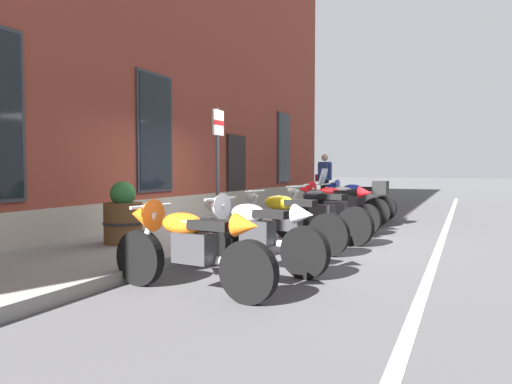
{
  "coord_description": "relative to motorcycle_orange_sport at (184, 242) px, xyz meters",
  "views": [
    {
      "loc": [
        -8.4,
        -3.61,
        1.32
      ],
      "look_at": [
        0.54,
        0.36,
        0.85
      ],
      "focal_mm": 33.4,
      "sensor_mm": 36.0,
      "label": 1
    }
  ],
  "objects": [
    {
      "name": "motorcycle_red_sport",
      "position": [
        5.42,
        -0.13,
        0.04
      ],
      "size": [
        0.64,
        2.02,
        1.08
      ],
      "color": "black",
      "rests_on": "ground_plane"
    },
    {
      "name": "motorcycle_blue_sport",
      "position": [
        8.13,
        -0.03,
        0.03
      ],
      "size": [
        0.62,
        2.07,
        1.06
      ],
      "color": "black",
      "rests_on": "ground_plane"
    },
    {
      "name": "motorcycle_white_sport",
      "position": [
        1.33,
        -0.15,
        0.0
      ],
      "size": [
        0.73,
        2.13,
        1.0
      ],
      "color": "black",
      "rests_on": "ground_plane"
    },
    {
      "name": "parking_sign",
      "position": [
        3.07,
        1.26,
        1.06
      ],
      "size": [
        0.36,
        0.07,
        2.23
      ],
      "color": "#4C4C51",
      "rests_on": "sidewalk"
    },
    {
      "name": "lane_stripe",
      "position": [
        4.11,
        -2.33,
        -0.54
      ],
      "size": [
        29.29,
        0.12,
        0.01
      ],
      "primitive_type": "cube",
      "color": "silver",
      "rests_on": "ground_plane"
    },
    {
      "name": "motorcycle_black_naked",
      "position": [
        4.07,
        -0.29,
        -0.05
      ],
      "size": [
        0.83,
        2.07,
        1.01
      ],
      "color": "black",
      "rests_on": "ground_plane"
    },
    {
      "name": "sidewalk",
      "position": [
        4.11,
        2.11,
        -0.47
      ],
      "size": [
        29.29,
        2.5,
        0.15
      ],
      "primitive_type": "cube",
      "color": "slate",
      "rests_on": "ground_plane"
    },
    {
      "name": "pedestrian_blue_top",
      "position": [
        11.03,
        1.57,
        0.54
      ],
      "size": [
        0.37,
        0.63,
        1.67
      ],
      "color": "black",
      "rests_on": "sidewalk"
    },
    {
      "name": "barrel_planter",
      "position": [
        1.71,
        2.23,
        0.02
      ],
      "size": [
        0.63,
        0.63,
        0.98
      ],
      "color": "brown",
      "rests_on": "sidewalk"
    },
    {
      "name": "motorcycle_silver_touring",
      "position": [
        6.85,
        -0.25,
        0.01
      ],
      "size": [
        0.62,
        2.05,
        1.34
      ],
      "color": "black",
      "rests_on": "ground_plane"
    },
    {
      "name": "brick_pub_facade",
      "position": [
        4.11,
        6.5,
        4.18
      ],
      "size": [
        23.29,
        6.37,
        9.46
      ],
      "color": "brown",
      "rests_on": "ground_plane"
    },
    {
      "name": "motorcycle_orange_sport",
      "position": [
        0.0,
        0.0,
        0.0
      ],
      "size": [
        0.62,
        2.08,
        0.99
      ],
      "color": "black",
      "rests_on": "ground_plane"
    },
    {
      "name": "motorcycle_yellow_naked",
      "position": [
        2.8,
        -0.08,
        -0.06
      ],
      "size": [
        0.62,
        2.14,
        0.98
      ],
      "color": "black",
      "rests_on": "ground_plane"
    },
    {
      "name": "ground_plane",
      "position": [
        4.11,
        0.87,
        -0.55
      ],
      "size": [
        140.0,
        140.0,
        0.0
      ],
      "primitive_type": "plane",
      "color": "#424244"
    }
  ]
}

